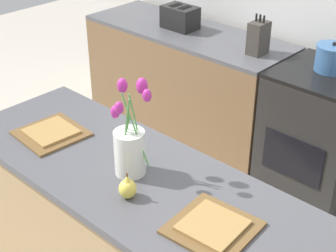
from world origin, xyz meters
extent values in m
cube|color=tan|center=(0.00, 0.00, 0.44)|extent=(1.76, 0.62, 0.88)
cube|color=#4C4C51|center=(0.00, 0.00, 0.90)|extent=(1.80, 0.66, 0.03)
cube|color=brown|center=(-1.06, 1.60, 0.43)|extent=(1.68, 0.60, 0.86)
cube|color=#515156|center=(-1.06, 1.60, 0.87)|extent=(1.68, 0.60, 0.03)
cube|color=black|center=(0.10, 1.60, 0.43)|extent=(0.60, 0.60, 0.87)
cube|color=black|center=(0.10, 1.60, 0.88)|extent=(0.60, 0.60, 0.02)
cube|color=black|center=(0.10, 1.30, 0.40)|extent=(0.42, 0.01, 0.28)
cylinder|color=silver|center=(0.01, 0.00, 1.02)|extent=(0.13, 0.13, 0.20)
cylinder|color=#569E4C|center=(0.04, 0.01, 1.13)|extent=(0.13, 0.03, 0.31)
ellipsoid|color=#B22889|center=(0.10, 0.02, 1.31)|extent=(0.04, 0.04, 0.05)
cylinder|color=#569E4C|center=(0.02, 0.03, 1.13)|extent=(0.03, 0.06, 0.32)
ellipsoid|color=#B22889|center=(0.03, 0.06, 1.31)|extent=(0.05, 0.05, 0.07)
cylinder|color=#569E4C|center=(-0.01, 0.01, 1.12)|extent=(0.08, 0.04, 0.31)
ellipsoid|color=#B22889|center=(-0.05, 0.03, 1.30)|extent=(0.04, 0.04, 0.07)
cylinder|color=#569E4C|center=(-0.01, -0.01, 1.08)|extent=(0.05, 0.04, 0.22)
ellipsoid|color=#B22889|center=(-0.03, -0.03, 1.21)|extent=(0.04, 0.04, 0.06)
cylinder|color=#569E4C|center=(0.02, -0.03, 1.10)|extent=(0.02, 0.06, 0.27)
ellipsoid|color=#B22889|center=(0.02, -0.05, 1.25)|extent=(0.04, 0.04, 0.05)
ellipsoid|color=#E5CC4C|center=(0.13, -0.13, 0.96)|extent=(0.07, 0.07, 0.08)
cone|color=#E5CC4C|center=(0.13, -0.13, 1.00)|extent=(0.04, 0.04, 0.03)
cylinder|color=brown|center=(0.13, -0.13, 1.03)|extent=(0.01, 0.01, 0.02)
cube|color=brown|center=(-0.50, -0.05, 0.92)|extent=(0.32, 0.32, 0.01)
cube|color=#A37A42|center=(-0.50, -0.05, 0.93)|extent=(0.23, 0.23, 0.01)
cube|color=brown|center=(0.50, -0.05, 0.92)|extent=(0.32, 0.32, 0.01)
cube|color=#A37A42|center=(0.50, -0.05, 0.93)|extent=(0.23, 0.23, 0.01)
cube|color=black|center=(-1.13, 1.59, 0.97)|extent=(0.26, 0.18, 0.17)
cube|color=black|center=(-1.17, 1.59, 1.06)|extent=(0.05, 0.11, 0.01)
cube|color=black|center=(-1.08, 1.59, 1.06)|extent=(0.05, 0.11, 0.01)
cube|color=black|center=(-1.27, 1.59, 1.00)|extent=(0.02, 0.02, 0.02)
cylinder|color=#386093|center=(0.09, 1.64, 0.97)|extent=(0.20, 0.20, 0.15)
cylinder|color=#386093|center=(0.09, 1.64, 1.05)|extent=(0.21, 0.21, 0.01)
sphere|color=black|center=(0.09, 1.64, 1.07)|extent=(0.02, 0.02, 0.02)
cube|color=#3D3833|center=(-0.40, 1.57, 1.00)|extent=(0.10, 0.14, 0.22)
cylinder|color=black|center=(-0.43, 1.57, 1.13)|extent=(0.01, 0.01, 0.05)
cylinder|color=black|center=(-0.40, 1.57, 1.13)|extent=(0.01, 0.01, 0.05)
cylinder|color=black|center=(-0.37, 1.57, 1.13)|extent=(0.01, 0.01, 0.05)
camera|label=1|loc=(1.38, -1.23, 2.20)|focal=55.00mm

